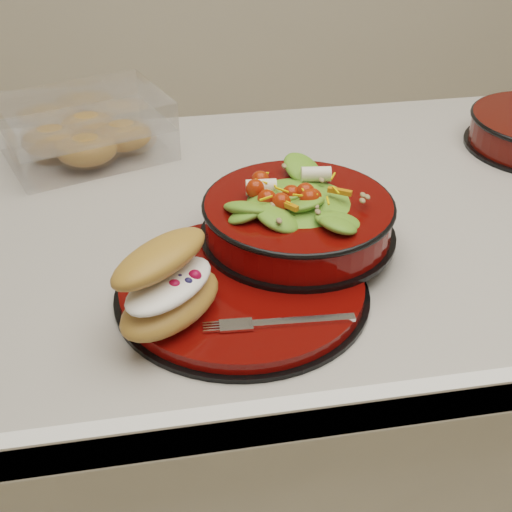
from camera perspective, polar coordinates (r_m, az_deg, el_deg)
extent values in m
cube|color=silver|center=(1.33, 9.72, -13.64)|extent=(1.16, 0.66, 0.86)
cube|color=beige|center=(1.05, 12.01, 3.29)|extent=(1.24, 0.74, 0.04)
cylinder|color=black|center=(0.83, -1.11, -3.01)|extent=(0.30, 0.30, 0.01)
cylinder|color=#5A0603|center=(0.83, -1.12, -2.45)|extent=(0.28, 0.28, 0.01)
torus|color=black|center=(0.82, -0.32, -2.56)|extent=(0.16, 0.16, 0.01)
cylinder|color=black|center=(0.90, 3.33, 1.75)|extent=(0.25, 0.25, 0.01)
cylinder|color=#5A0603|center=(0.89, 3.38, 3.12)|extent=(0.23, 0.23, 0.04)
torus|color=black|center=(0.88, 3.42, 4.12)|extent=(0.24, 0.24, 0.01)
ellipsoid|color=#4B7B22|center=(0.88, 3.42, 4.10)|extent=(0.20, 0.20, 0.08)
sphere|color=#B81E07|center=(0.87, 6.64, 6.91)|extent=(0.02, 0.02, 0.02)
sphere|color=#B81E07|center=(0.90, 5.16, 7.82)|extent=(0.02, 0.02, 0.02)
sphere|color=#B81E07|center=(0.90, 2.82, 8.06)|extent=(0.02, 0.02, 0.02)
sphere|color=#B81E07|center=(0.88, 0.83, 7.51)|extent=(0.02, 0.02, 0.02)
sphere|color=#B81E07|center=(0.85, 0.33, 6.44)|extent=(0.02, 0.02, 0.02)
sphere|color=#B81E07|center=(0.82, 1.74, 5.45)|extent=(0.02, 0.02, 0.02)
sphere|color=#B81E07|center=(0.82, 4.29, 5.17)|extent=(0.02, 0.02, 0.02)
sphere|color=#B81E07|center=(0.84, 6.34, 5.80)|extent=(0.02, 0.02, 0.02)
cylinder|color=silver|center=(0.91, 4.90, 7.99)|extent=(0.04, 0.04, 0.02)
cylinder|color=silver|center=(0.87, 0.42, 7.04)|extent=(0.04, 0.04, 0.02)
cube|color=orange|center=(0.83, 2.57, 5.64)|extent=(0.03, 0.03, 0.01)
cube|color=orange|center=(0.86, 6.84, 6.65)|extent=(0.03, 0.02, 0.01)
ellipsoid|color=#C07F3A|center=(0.76, -6.84, -3.80)|extent=(0.15, 0.15, 0.04)
ellipsoid|color=white|center=(0.75, -6.96, -2.35)|extent=(0.13, 0.13, 0.02)
ellipsoid|color=#C07F3A|center=(0.75, -7.19, -0.10)|extent=(0.14, 0.14, 0.03)
sphere|color=#B50C2B|center=(0.74, -8.64, -2.14)|extent=(0.01, 0.01, 0.01)
sphere|color=#B50C2B|center=(0.74, -6.56, -2.37)|extent=(0.01, 0.01, 0.01)
sphere|color=#B50C2B|center=(0.75, -4.93, -1.60)|extent=(0.01, 0.01, 0.01)
sphere|color=#191947|center=(0.75, -7.62, -1.78)|extent=(0.01, 0.01, 0.01)
sphere|color=#191947|center=(0.75, -6.11, -1.80)|extent=(0.01, 0.01, 0.01)
sphere|color=#191947|center=(0.74, -6.97, -2.15)|extent=(0.01, 0.01, 0.01)
sphere|color=#191947|center=(0.74, -5.45, -2.09)|extent=(0.01, 0.01, 0.01)
sphere|color=#191947|center=(0.74, -8.31, -2.46)|extent=(0.01, 0.01, 0.01)
cube|color=silver|center=(0.76, 3.71, -5.20)|extent=(0.12, 0.02, 0.00)
cube|color=silver|center=(0.75, -1.60, -5.55)|extent=(0.04, 0.02, 0.00)
cube|color=white|center=(1.18, -13.33, 8.99)|extent=(0.29, 0.25, 0.05)
cube|color=white|center=(1.16, -13.63, 11.11)|extent=(0.29, 0.25, 0.04)
ellipsoid|color=#C07F3A|center=(1.18, -16.05, 8.86)|extent=(0.09, 0.08, 0.05)
ellipsoid|color=#C07F3A|center=(1.18, -10.64, 9.45)|extent=(0.09, 0.08, 0.05)
ellipsoid|color=#C07F3A|center=(1.22, -13.32, 10.00)|extent=(0.09, 0.08, 0.05)
ellipsoid|color=#C07F3A|center=(1.14, -13.39, 8.26)|extent=(0.09, 0.08, 0.05)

